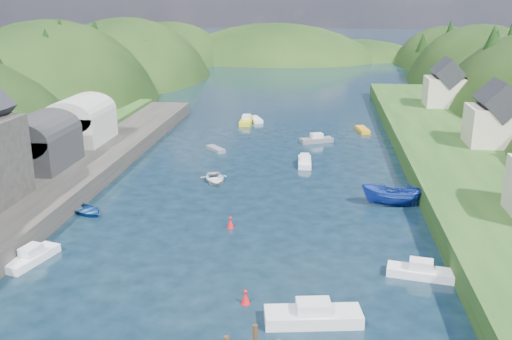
# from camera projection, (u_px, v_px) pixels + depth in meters

# --- Properties ---
(ground) EXTENTS (600.00, 600.00, 0.00)m
(ground) POSITION_uv_depth(u_px,v_px,m) (274.00, 151.00, 80.58)
(ground) COLOR black
(ground) RESTS_ON ground
(hillside_left) EXTENTS (44.00, 245.56, 52.00)m
(hillside_left) POSITION_uv_depth(u_px,v_px,m) (56.00, 150.00, 111.65)
(hillside_left) COLOR black
(hillside_left) RESTS_ON ground
(far_hills) EXTENTS (103.00, 68.00, 44.00)m
(far_hills) POSITION_uv_depth(u_px,v_px,m) (307.00, 89.00, 201.29)
(far_hills) COLOR black
(far_hills) RESTS_ON ground
(hill_trees) EXTENTS (91.84, 147.78, 12.21)m
(hill_trees) POSITION_uv_depth(u_px,v_px,m) (285.00, 61.00, 90.17)
(hill_trees) COLOR black
(hill_trees) RESTS_ON ground
(boat_sheds) EXTENTS (7.00, 21.00, 7.50)m
(boat_sheds) POSITION_uv_depth(u_px,v_px,m) (61.00, 127.00, 71.46)
(boat_sheds) COLOR #2D2D30
(boat_sheds) RESTS_ON quay_left
(terrace_right) EXTENTS (16.00, 120.00, 2.40)m
(terrace_right) POSITION_uv_depth(u_px,v_px,m) (475.00, 170.00, 67.97)
(terrace_right) COLOR #234719
(terrace_right) RESTS_ON ground
(right_bank_cottages) EXTENTS (9.00, 59.24, 8.41)m
(right_bank_cottages) POSITION_uv_depth(u_px,v_px,m) (487.00, 118.00, 74.17)
(right_bank_cottages) COLOR beige
(right_bank_cottages) RESTS_ON terrace_right
(channel_buoy_near) EXTENTS (0.70, 0.70, 1.10)m
(channel_buoy_near) POSITION_uv_depth(u_px,v_px,m) (246.00, 298.00, 40.86)
(channel_buoy_near) COLOR red
(channel_buoy_near) RESTS_ON ground
(channel_buoy_far) EXTENTS (0.70, 0.70, 1.10)m
(channel_buoy_far) POSITION_uv_depth(u_px,v_px,m) (230.00, 223.00, 54.18)
(channel_buoy_far) COLOR red
(channel_buoy_far) RESTS_ON ground
(moored_boats) EXTENTS (36.77, 91.37, 2.40)m
(moored_boats) POSITION_uv_depth(u_px,v_px,m) (235.00, 232.00, 51.59)
(moored_boats) COLOR gold
(moored_boats) RESTS_ON ground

